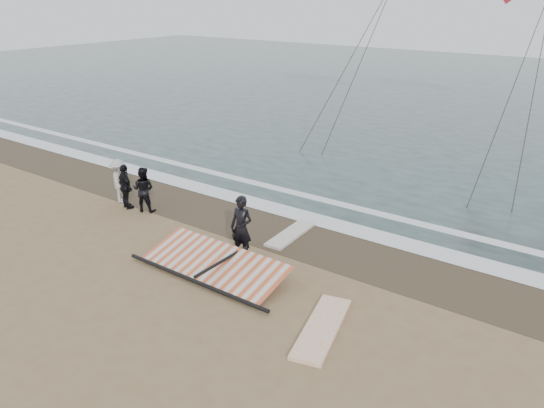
{
  "coord_description": "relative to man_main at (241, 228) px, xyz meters",
  "views": [
    {
      "loc": [
        8.37,
        -8.29,
        7.22
      ],
      "look_at": [
        0.29,
        3.0,
        1.6
      ],
      "focal_mm": 35.0,
      "sensor_mm": 36.0,
      "label": 1
    }
  ],
  "objects": [
    {
      "name": "sea",
      "position": [
        0.32,
        30.65,
        -0.93
      ],
      "size": [
        120.0,
        54.0,
        0.02
      ],
      "primitive_type": "cube",
      "color": "#233838",
      "rests_on": "ground"
    },
    {
      "name": "board_cream",
      "position": [
        0.34,
        2.04,
        -0.9
      ],
      "size": [
        0.72,
        2.26,
        0.09
      ],
      "primitive_type": "cube",
      "rotation": [
        0.0,
        0.0,
        0.06
      ],
      "color": "beige",
      "rests_on": "ground"
    },
    {
      "name": "foam_near",
      "position": [
        0.32,
        3.55,
        -0.92
      ],
      "size": [
        120.0,
        0.9,
        0.01
      ],
      "primitive_type": "cube",
      "color": "white",
      "rests_on": "sea"
    },
    {
      "name": "trio_cluster",
      "position": [
        -5.72,
        0.74,
        -0.14
      ],
      "size": [
        2.47,
        1.18,
        1.62
      ],
      "color": "black",
      "rests_on": "ground"
    },
    {
      "name": "wet_sand",
      "position": [
        0.32,
        2.15,
        -0.94
      ],
      "size": [
        120.0,
        2.8,
        0.01
      ],
      "primitive_type": "cube",
      "color": "#4C3D2B",
      "rests_on": "ground"
    },
    {
      "name": "man_main",
      "position": [
        0.0,
        0.0,
        0.0
      ],
      "size": [
        0.73,
        0.52,
        1.89
      ],
      "primitive_type": "imported",
      "rotation": [
        0.0,
        0.0,
        0.1
      ],
      "color": "black",
      "rests_on": "ground"
    },
    {
      "name": "foam_far",
      "position": [
        0.32,
        5.25,
        -0.92
      ],
      "size": [
        120.0,
        0.45,
        0.01
      ],
      "primitive_type": "cube",
      "color": "white",
      "rests_on": "sea"
    },
    {
      "name": "board_white",
      "position": [
        3.71,
        -1.71,
        -0.89
      ],
      "size": [
        1.35,
        2.71,
        0.1
      ],
      "primitive_type": "cube",
      "rotation": [
        0.0,
        0.0,
        0.25
      ],
      "color": "white",
      "rests_on": "ground"
    },
    {
      "name": "sail_rig",
      "position": [
        -0.12,
        -1.03,
        -0.75
      ],
      "size": [
        4.88,
        2.11,
        0.52
      ],
      "color": "black",
      "rests_on": "ground"
    },
    {
      "name": "ground",
      "position": [
        0.32,
        -2.35,
        -0.94
      ],
      "size": [
        120.0,
        120.0,
        0.0
      ],
      "primitive_type": "plane",
      "color": "#8C704C",
      "rests_on": "ground"
    }
  ]
}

